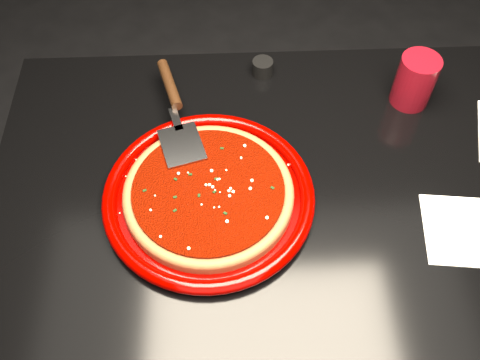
% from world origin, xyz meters
% --- Properties ---
extents(floor, '(4.00, 4.00, 0.01)m').
position_xyz_m(floor, '(0.00, 0.00, -0.01)').
color(floor, black).
rests_on(floor, ground).
extents(table, '(1.20, 0.80, 0.75)m').
position_xyz_m(table, '(0.00, 0.00, 0.38)').
color(table, black).
rests_on(table, floor).
extents(plate, '(0.47, 0.47, 0.03)m').
position_xyz_m(plate, '(-0.17, -0.01, 0.76)').
color(plate, '#6D0100').
rests_on(plate, table).
extents(pizza_crust, '(0.37, 0.37, 0.02)m').
position_xyz_m(pizza_crust, '(-0.17, -0.01, 0.77)').
color(pizza_crust, brown).
rests_on(pizza_crust, plate).
extents(pizza_crust_rim, '(0.37, 0.37, 0.02)m').
position_xyz_m(pizza_crust_rim, '(-0.17, -0.01, 0.78)').
color(pizza_crust_rim, brown).
rests_on(pizza_crust_rim, plate).
extents(pizza_sauce, '(0.33, 0.33, 0.01)m').
position_xyz_m(pizza_sauce, '(-0.17, -0.01, 0.78)').
color(pizza_sauce, '#650C00').
rests_on(pizza_sauce, plate).
extents(parmesan_dusting, '(0.27, 0.27, 0.01)m').
position_xyz_m(parmesan_dusting, '(-0.17, -0.01, 0.79)').
color(parmesan_dusting, beige).
rests_on(parmesan_dusting, plate).
extents(basil_flecks, '(0.25, 0.25, 0.00)m').
position_xyz_m(basil_flecks, '(-0.17, -0.01, 0.79)').
color(basil_flecks, black).
rests_on(basil_flecks, plate).
extents(pizza_server, '(0.18, 0.34, 0.02)m').
position_xyz_m(pizza_server, '(-0.24, 0.18, 0.80)').
color(pizza_server, '#ADAFB4').
rests_on(pizza_server, plate).
extents(cup, '(0.09, 0.09, 0.11)m').
position_xyz_m(cup, '(0.26, 0.23, 0.81)').
color(cup, maroon).
rests_on(cup, table).
extents(napkin_a, '(0.16, 0.16, 0.00)m').
position_xyz_m(napkin_a, '(0.29, -0.10, 0.75)').
color(napkin_a, white).
rests_on(napkin_a, table).
extents(ramekin, '(0.05, 0.05, 0.04)m').
position_xyz_m(ramekin, '(-0.05, 0.33, 0.77)').
color(ramekin, black).
rests_on(ramekin, table).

